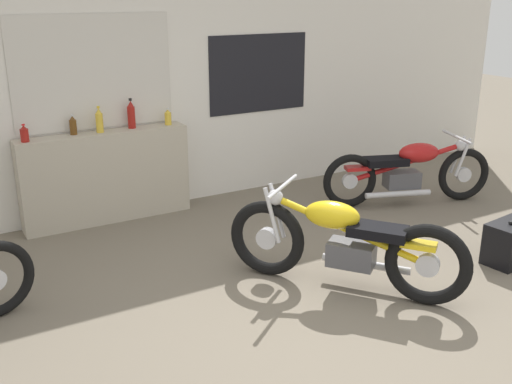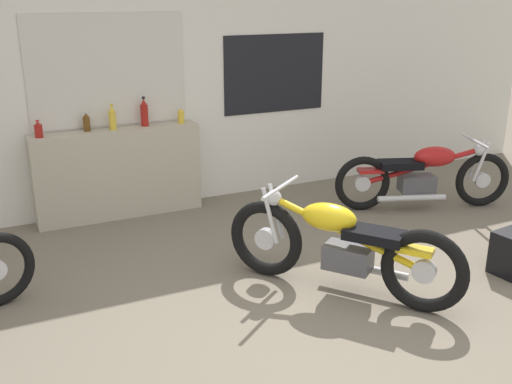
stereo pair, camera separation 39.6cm
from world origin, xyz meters
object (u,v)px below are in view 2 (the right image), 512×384
Objects in this scene: bottle_left_center at (87,122)px; motorcycle_yellow at (341,246)px; bottle_leftmost at (38,130)px; bottle_right_center at (144,113)px; motorcycle_red at (424,175)px; bottle_rightmost at (181,116)px; bottle_center at (112,118)px.

bottle_left_center is 2.97m from motorcycle_yellow.
motorcycle_yellow is at bearing -51.58° from bottle_leftmost.
bottle_leftmost is at bearing -176.70° from bottle_right_center.
bottle_left_center is at bearing 159.51° from motorcycle_red.
motorcycle_red is at bearing -24.31° from bottle_right_center.
bottle_right_center is at bearing 3.30° from bottle_leftmost.
motorcycle_red is (2.36, -1.20, -0.64)m from bottle_rightmost.
bottle_right_center is at bearing 4.50° from bottle_center.
bottle_center reaches higher than bottle_rightmost.
bottle_left_center is 0.26m from bottle_center.
bottle_leftmost is 3.17m from motorcycle_yellow.
bottle_center is 0.34m from bottle_right_center.
bottle_left_center is 3.63m from motorcycle_red.
bottle_left_center is 0.11× the size of motorcycle_red.
bottle_left_center is (0.47, 0.07, 0.01)m from bottle_leftmost.
bottle_leftmost is at bearing 128.42° from motorcycle_yellow.
bottle_right_center is 0.19× the size of motorcycle_yellow.
bottle_rightmost is (1.46, 0.02, 0.00)m from bottle_leftmost.
bottle_center is 1.48× the size of bottle_rightmost.
bottle_rightmost is (0.73, -0.01, -0.04)m from bottle_center.
motorcycle_red is at bearing -17.15° from bottle_leftmost.
bottle_left_center is at bearing 179.07° from bottle_right_center.
bottle_left_center reaches higher than motorcycle_red.
motorcycle_red is (2.75, -1.24, -0.69)m from bottle_right_center.
bottle_leftmost is 4.05m from motorcycle_red.
motorcycle_yellow is at bearing -59.84° from bottle_left_center.
motorcycle_yellow is (0.47, -2.46, -0.62)m from bottle_rightmost.
bottle_center is 0.16× the size of motorcycle_yellow.
bottle_leftmost is 0.55× the size of bottle_right_center.
bottle_right_center is 3.10m from motorcycle_red.
bottle_left_center is 0.60m from bottle_right_center.
bottle_rightmost is 0.10× the size of motorcycle_red.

